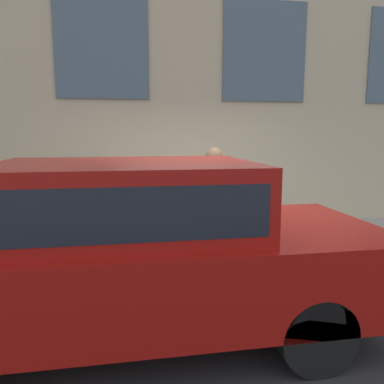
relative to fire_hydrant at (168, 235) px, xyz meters
name	(u,v)px	position (x,y,z in m)	size (l,w,h in m)	color
ground_plane	(218,283)	(-0.51, -0.58, -0.52)	(80.00, 80.00, 0.00)	#2D2D30
sidewalk	(199,248)	(0.78, -0.58, -0.45)	(2.57, 60.00, 0.14)	#9E9B93
fire_hydrant	(168,235)	(0.00, 0.00, 0.00)	(0.29, 0.42, 0.74)	gray
person	(214,189)	(0.40, -0.73, 0.56)	(0.38, 0.25, 1.56)	#998466
parked_car_red_near	(127,244)	(-1.59, 0.55, 0.38)	(1.83, 4.71, 1.65)	black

